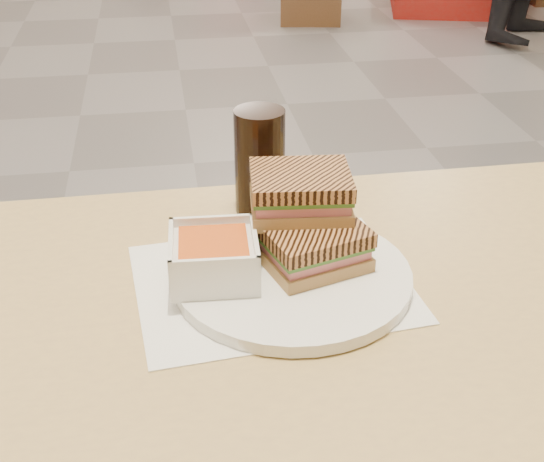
{
  "coord_description": "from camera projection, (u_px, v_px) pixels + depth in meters",
  "views": [
    {
      "loc": [
        -0.11,
        -2.76,
        1.27
      ],
      "look_at": [
        0.01,
        -2.0,
        0.82
      ],
      "focal_mm": 48.36,
      "sensor_mm": 36.0,
      "label": 1
    }
  ],
  "objects": [
    {
      "name": "cola_glass",
      "position": [
        260.0,
        162.0,
        1.05
      ],
      "size": [
        0.07,
        0.07,
        0.16
      ],
      "color": "black",
      "rests_on": "main_table"
    },
    {
      "name": "main_table",
      "position": [
        248.0,
        392.0,
        0.91
      ],
      "size": [
        1.21,
        0.71,
        0.75
      ],
      "color": "tan",
      "rests_on": "ground"
    },
    {
      "name": "panini_lower",
      "position": [
        314.0,
        246.0,
        0.91
      ],
      "size": [
        0.14,
        0.13,
        0.05
      ],
      "color": "#AD814B",
      "rests_on": "plate"
    },
    {
      "name": "plate",
      "position": [
        292.0,
        276.0,
        0.91
      ],
      "size": [
        0.3,
        0.3,
        0.02
      ],
      "color": "white",
      "rests_on": "tray_liner"
    },
    {
      "name": "tray_liner",
      "position": [
        272.0,
        283.0,
        0.92
      ],
      "size": [
        0.36,
        0.29,
        0.0
      ],
      "color": "white",
      "rests_on": "main_table"
    },
    {
      "name": "panini_upper",
      "position": [
        300.0,
        193.0,
        0.92
      ],
      "size": [
        0.13,
        0.12,
        0.06
      ],
      "color": "#AD814B",
      "rests_on": "panini_lower"
    },
    {
      "name": "soup_bowl",
      "position": [
        214.0,
        259.0,
        0.89
      ],
      "size": [
        0.11,
        0.11,
        0.06
      ],
      "color": "white",
      "rests_on": "plate"
    }
  ]
}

